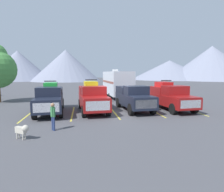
{
  "coord_description": "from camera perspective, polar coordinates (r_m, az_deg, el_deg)",
  "views": [
    {
      "loc": [
        -2.53,
        -14.97,
        3.18
      ],
      "look_at": [
        0.0,
        1.59,
        1.2
      ],
      "focal_mm": 31.32,
      "sensor_mm": 36.0,
      "label": 1
    }
  ],
  "objects": [
    {
      "name": "lot_stripe_b",
      "position": [
        15.9,
        -11.4,
        -4.92
      ],
      "size": [
        0.12,
        5.5,
        0.01
      ],
      "primitive_type": "cube",
      "color": "gold",
      "rests_on": "ground"
    },
    {
      "name": "ground_plane",
      "position": [
        15.51,
        0.89,
        -5.09
      ],
      "size": [
        240.0,
        240.0,
        0.0
      ],
      "primitive_type": "plane",
      "color": "#47474C"
    },
    {
      "name": "pickup_truck_d",
      "position": [
        17.88,
        16.61,
        -0.02
      ],
      "size": [
        2.45,
        5.62,
        2.53
      ],
      "color": "maroon",
      "rests_on": "ground"
    },
    {
      "name": "mountain_ridge",
      "position": [
        82.85,
        -9.47,
        9.4
      ],
      "size": [
        160.68,
        46.71,
        17.44
      ],
      "color": "gray",
      "rests_on": "ground"
    },
    {
      "name": "person_a",
      "position": [
        11.29,
        -16.86,
        -5.26
      ],
      "size": [
        0.28,
        0.29,
        1.54
      ],
      "color": "navy",
      "rests_on": "ground"
    },
    {
      "name": "pickup_truck_b",
      "position": [
        16.15,
        -5.7,
        -0.36
      ],
      "size": [
        2.42,
        5.39,
        2.64
      ],
      "color": "maroon",
      "rests_on": "ground"
    },
    {
      "name": "dog",
      "position": [
        10.38,
        -24.57,
        -8.91
      ],
      "size": [
        0.77,
        0.59,
        0.73
      ],
      "color": "beige",
      "rests_on": "ground"
    },
    {
      "name": "camper_trailer_a",
      "position": [
        24.72,
        1.51,
        3.84
      ],
      "size": [
        2.91,
        8.21,
        3.65
      ],
      "color": "silver",
      "rests_on": "ground"
    },
    {
      "name": "pickup_truck_a",
      "position": [
        16.43,
        -17.66,
        -0.59
      ],
      "size": [
        2.42,
        5.94,
        2.54
      ],
      "color": "black",
      "rests_on": "ground"
    },
    {
      "name": "lot_stripe_a",
      "position": [
        16.4,
        -23.11,
        -4.97
      ],
      "size": [
        0.12,
        5.5,
        0.01
      ],
      "primitive_type": "cube",
      "color": "gold",
      "rests_on": "ground"
    },
    {
      "name": "lot_stripe_e",
      "position": [
        18.34,
        21.53,
        -3.71
      ],
      "size": [
        0.12,
        5.5,
        0.01
      ],
      "primitive_type": "cube",
      "color": "gold",
      "rests_on": "ground"
    },
    {
      "name": "lot_stripe_c",
      "position": [
        16.08,
        0.54,
        -4.65
      ],
      "size": [
        0.12,
        5.5,
        0.01
      ],
      "primitive_type": "cube",
      "color": "gold",
      "rests_on": "ground"
    },
    {
      "name": "lot_stripe_d",
      "position": [
        16.92,
        11.74,
        -4.22
      ],
      "size": [
        0.12,
        5.5,
        0.01
      ],
      "primitive_type": "cube",
      "color": "gold",
      "rests_on": "ground"
    },
    {
      "name": "pickup_truck_c",
      "position": [
        16.78,
        6.29,
        -0.33
      ],
      "size": [
        2.4,
        5.43,
        2.12
      ],
      "color": "black",
      "rests_on": "ground"
    }
  ]
}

